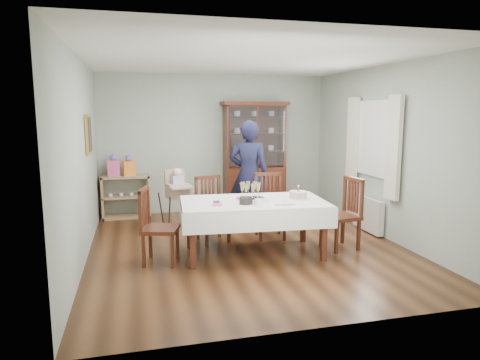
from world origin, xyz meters
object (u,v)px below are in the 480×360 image
object	(u,v)px
china_cabinet	(254,155)
sideboard	(126,197)
chair_far_left	(213,222)
gift_bag_pink	(114,166)
chair_end_left	(159,241)
champagne_tray	(250,194)
birthday_cake	(298,195)
chair_far_right	(270,219)
woman	(249,175)
gift_bag_orange	(129,166)
dining_table	(253,227)
high_chair	(178,206)
chair_end_right	(341,228)

from	to	relation	value
china_cabinet	sideboard	xyz separation A→B (m)	(-2.50, 0.02, -0.72)
chair_far_left	gift_bag_pink	size ratio (longest dim) A/B	2.43
chair_end_left	champagne_tray	size ratio (longest dim) A/B	2.53
champagne_tray	gift_bag_pink	world-z (taller)	gift_bag_pink
birthday_cake	chair_far_right	bearing A→B (deg)	103.66
chair_far_left	china_cabinet	bearing A→B (deg)	44.37
sideboard	woman	bearing A→B (deg)	-31.87
china_cabinet	chair_far_left	bearing A→B (deg)	-122.81
champagne_tray	gift_bag_orange	xyz separation A→B (m)	(-1.67, 2.48, 0.14)
dining_table	chair_far_left	size ratio (longest dim) A/B	2.10
chair_far_left	high_chair	distance (m)	0.89
chair_end_right	gift_bag_orange	world-z (taller)	gift_bag_orange
high_chair	birthday_cake	distance (m)	2.21
dining_table	chair_far_right	distance (m)	0.86
chair_far_right	gift_bag_orange	world-z (taller)	gift_bag_orange
high_chair	chair_end_left	bearing A→B (deg)	-117.25
chair_far_right	china_cabinet	bearing A→B (deg)	88.00
high_chair	gift_bag_orange	world-z (taller)	gift_bag_orange
chair_end_left	gift_bag_orange	size ratio (longest dim) A/B	2.58
chair_end_left	woman	bearing A→B (deg)	-33.09
chair_end_left	woman	size ratio (longest dim) A/B	0.54
high_chair	gift_bag_pink	xyz separation A→B (m)	(-1.06, 1.09, 0.57)
chair_far_right	gift_bag_pink	xyz separation A→B (m)	(-2.43, 1.88, 0.68)
woman	gift_bag_pink	xyz separation A→B (m)	(-2.25, 1.25, 0.06)
chair_end_left	high_chair	world-z (taller)	high_chair
dining_table	birthday_cake	bearing A→B (deg)	-1.68
chair_far_right	birthday_cake	world-z (taller)	chair_far_right
gift_bag_orange	chair_far_right	bearing A→B (deg)	-41.13
birthday_cake	woman	bearing A→B (deg)	104.73
chair_far_left	gift_bag_pink	bearing A→B (deg)	116.66
gift_bag_pink	chair_end_right	bearing A→B (deg)	-38.95
woman	chair_end_left	bearing A→B (deg)	64.84
dining_table	high_chair	xyz separation A→B (m)	(-0.89, 1.50, 0.03)
chair_far_left	chair_end_right	bearing A→B (deg)	-37.44
dining_table	high_chair	distance (m)	1.75
woman	sideboard	bearing A→B (deg)	-8.28
sideboard	high_chair	xyz separation A→B (m)	(0.86, -1.11, 0.01)
woman	gift_bag_orange	world-z (taller)	woman
chair_far_right	woman	distance (m)	0.90
gift_bag_orange	sideboard	bearing A→B (deg)	165.25
chair_far_left	woman	world-z (taller)	woman
dining_table	chair_far_right	size ratio (longest dim) A/B	2.05
dining_table	high_chair	size ratio (longest dim) A/B	1.97
sideboard	chair_far_left	bearing A→B (deg)	-54.76
chair_end_right	sideboard	bearing A→B (deg)	-139.56
chair_end_right	gift_bag_pink	xyz separation A→B (m)	(-3.27, 2.65, 0.67)
champagne_tray	gift_bag_orange	size ratio (longest dim) A/B	1.02
china_cabinet	high_chair	xyz separation A→B (m)	(-1.64, -1.09, -0.71)
dining_table	high_chair	bearing A→B (deg)	120.75
chair_end_left	gift_bag_pink	world-z (taller)	gift_bag_pink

